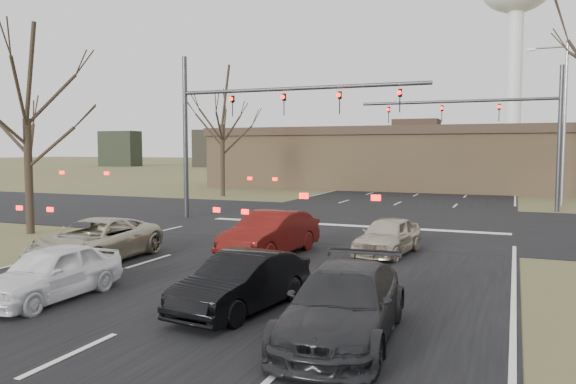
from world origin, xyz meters
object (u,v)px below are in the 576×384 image
object	(u,v)px
mast_arm_near	(244,115)
mast_arm_far	(505,121)
car_charcoal_sedan	(344,304)
building	(454,158)
car_silver_suv	(95,241)
car_silver_ahead	(388,236)
car_white_sedan	(51,273)
car_black_hatch	(242,282)
car_red_ahead	(270,234)
streetlight_right_far	(562,114)

from	to	relation	value
mast_arm_near	mast_arm_far	xyz separation A→B (m)	(11.41, 10.00, -0.06)
mast_arm_far	car_charcoal_sedan	world-z (taller)	mast_arm_far
building	mast_arm_far	size ratio (longest dim) A/B	3.81
mast_arm_near	car_silver_suv	bearing A→B (deg)	-88.86
car_silver_ahead	car_white_sedan	bearing A→B (deg)	-118.52
car_black_hatch	car_silver_ahead	xyz separation A→B (m)	(1.53, 7.51, -0.01)
car_white_sedan	car_silver_ahead	size ratio (longest dim) A/B	1.02
car_white_sedan	car_red_ahead	world-z (taller)	car_red_ahead
car_white_sedan	car_silver_suv	bearing A→B (deg)	117.49
car_white_sedan	car_red_ahead	distance (m)	7.22
mast_arm_near	car_charcoal_sedan	world-z (taller)	mast_arm_near
mast_arm_near	car_silver_suv	distance (m)	11.50
building	mast_arm_far	world-z (taller)	mast_arm_far
mast_arm_far	streetlight_right_far	distance (m)	5.12
car_silver_suv	streetlight_right_far	bearing A→B (deg)	56.18
building	car_charcoal_sedan	world-z (taller)	building
mast_arm_far	car_charcoal_sedan	distance (m)	25.00
car_white_sedan	car_black_hatch	size ratio (longest dim) A/B	0.98
mast_arm_near	car_silver_suv	size ratio (longest dim) A/B	2.56
car_silver_ahead	streetlight_right_far	bearing A→B (deg)	79.63
mast_arm_far	car_white_sedan	bearing A→B (deg)	-110.62
car_silver_suv	car_black_hatch	distance (m)	7.12
car_silver_suv	car_charcoal_sedan	size ratio (longest dim) A/B	1.04
streetlight_right_far	car_white_sedan	xyz separation A→B (m)	(-12.32, -28.41, -4.96)
streetlight_right_far	car_black_hatch	distance (m)	29.08
car_black_hatch	car_red_ahead	world-z (taller)	car_red_ahead
streetlight_right_far	car_silver_suv	world-z (taller)	streetlight_right_far
car_silver_suv	car_red_ahead	bearing A→B (deg)	29.80
building	streetlight_right_far	size ratio (longest dim) A/B	4.24
car_white_sedan	mast_arm_near	bearing A→B (deg)	98.26
car_white_sedan	car_silver_ahead	xyz separation A→B (m)	(6.00, 8.36, -0.01)
building	car_silver_suv	bearing A→B (deg)	-101.15
car_white_sedan	streetlight_right_far	bearing A→B (deg)	66.02
mast_arm_near	car_charcoal_sedan	distance (m)	17.77
car_black_hatch	car_silver_ahead	distance (m)	7.67
mast_arm_far	car_charcoal_sedan	xyz separation A→B (m)	(-2.18, -24.52, -4.36)
car_silver_suv	car_black_hatch	xyz separation A→B (m)	(6.49, -2.94, -0.04)
car_red_ahead	car_silver_ahead	distance (m)	3.85
car_charcoal_sedan	car_red_ahead	distance (m)	8.22
building	car_silver_suv	xyz separation A→B (m)	(-7.02, -35.62, -2.01)
mast_arm_near	car_silver_ahead	size ratio (longest dim) A/B	3.36
mast_arm_near	car_silver_suv	xyz separation A→B (m)	(0.21, -10.62, -4.41)
car_black_hatch	car_silver_suv	bearing A→B (deg)	163.59
streetlight_right_far	car_red_ahead	world-z (taller)	streetlight_right_far
mast_arm_near	car_silver_ahead	bearing A→B (deg)	-36.31
streetlight_right_far	mast_arm_far	bearing A→B (deg)	-128.11
car_red_ahead	mast_arm_near	bearing A→B (deg)	127.98
mast_arm_near	car_red_ahead	world-z (taller)	mast_arm_near
mast_arm_far	car_white_sedan	size ratio (longest dim) A/B	3.01
mast_arm_far	car_silver_suv	world-z (taller)	mast_arm_far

